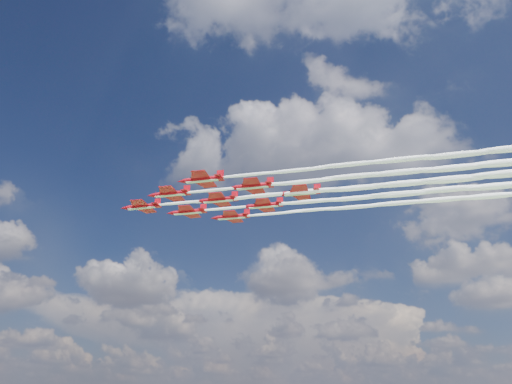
{
  "coord_description": "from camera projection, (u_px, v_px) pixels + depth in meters",
  "views": [
    {
      "loc": [
        49.61,
        -114.5,
        34.93
      ],
      "look_at": [
        16.91,
        0.04,
        86.12
      ],
      "focal_mm": 35.0,
      "sensor_mm": 36.0,
      "label": 1
    }
  ],
  "objects": [
    {
      "name": "jet_row2_port",
      "position": [
        349.0,
        177.0,
        118.39
      ],
      "size": [
        98.59,
        10.73,
        2.89
      ],
      "rotation": [
        0.0,
        0.0,
        0.05
      ],
      "color": "red"
    },
    {
      "name": "jet_row3_port",
      "position": [
        398.0,
        160.0,
        110.24
      ],
      "size": [
        98.59,
        10.73,
        2.89
      ],
      "rotation": [
        0.0,
        0.0,
        0.05
      ],
      "color": "red"
    },
    {
      "name": "jet_row4_starb",
      "position": [
        440.0,
        190.0,
        125.74
      ],
      "size": [
        98.59,
        10.73,
        2.89
      ],
      "rotation": [
        0.0,
        0.0,
        0.05
      ],
      "color": "red"
    },
    {
      "name": "jet_row4_port",
      "position": [
        446.0,
        168.0,
        113.91
      ],
      "size": [
        98.59,
        10.73,
        2.89
      ],
      "rotation": [
        0.0,
        0.0,
        0.05
      ],
      "color": "red"
    },
    {
      "name": "jet_row3_starb",
      "position": [
        395.0,
        203.0,
        133.89
      ],
      "size": [
        98.59,
        10.73,
        2.89
      ],
      "rotation": [
        0.0,
        0.0,
        0.05
      ],
      "color": "red"
    },
    {
      "name": "jet_tail",
      "position": [
        491.0,
        175.0,
        117.59
      ],
      "size": [
        98.59,
        10.73,
        2.89
      ],
      "rotation": [
        0.0,
        0.0,
        0.05
      ],
      "color": "red"
    },
    {
      "name": "jet_lead",
      "position": [
        308.0,
        192.0,
        126.54
      ],
      "size": [
        98.59,
        10.73,
        2.89
      ],
      "rotation": [
        0.0,
        0.0,
        0.05
      ],
      "color": "red"
    },
    {
      "name": "jet_row3_centre",
      "position": [
        396.0,
        184.0,
        122.06
      ],
      "size": [
        98.59,
        10.73,
        2.89
      ],
      "rotation": [
        0.0,
        0.0,
        0.05
      ],
      "color": "red"
    },
    {
      "name": "jet_row2_starb",
      "position": [
        352.0,
        198.0,
        130.22
      ],
      "size": [
        98.59,
        10.73,
        2.89
      ],
      "rotation": [
        0.0,
        0.0,
        0.05
      ],
      "color": "red"
    }
  ]
}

